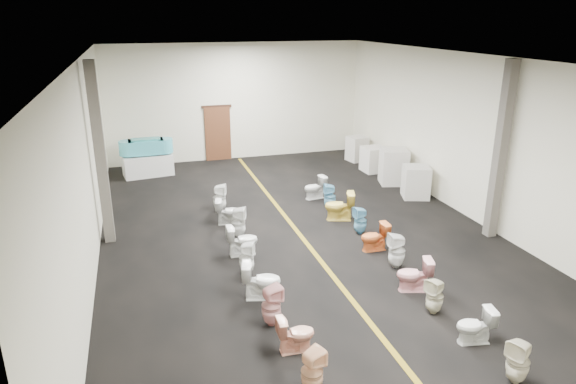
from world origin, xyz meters
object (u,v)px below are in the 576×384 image
Objects in this scene: display_table at (148,165)px; toilet_right_0 at (518,361)px; bathtub at (146,146)px; appliance_crate_b at (394,166)px; appliance_crate_c at (374,159)px; toilet_left_2 at (296,334)px; toilet_left_1 at (312,372)px; toilet_left_4 at (261,281)px; toilet_left_5 at (247,258)px; toilet_right_8 at (330,196)px; toilet_right_4 at (397,251)px; toilet_right_6 at (360,221)px; toilet_right_9 at (315,188)px; toilet_left_9 at (220,198)px; toilet_left_7 at (238,223)px; toilet_left_8 at (228,212)px; toilet_right_5 at (375,237)px; appliance_crate_a at (416,182)px; toilet_left_6 at (242,240)px; appliance_crate_d at (357,149)px; toilet_left_3 at (271,306)px; toilet_right_2 at (435,296)px; toilet_right_1 at (475,326)px; toilet_right_7 at (339,206)px; toilet_right_3 at (414,275)px.

toilet_right_0 is (5.05, -13.03, 0.01)m from display_table.
bathtub is 1.55× the size of appliance_crate_b.
appliance_crate_c is 1.37× the size of toilet_left_2.
toilet_left_4 is at bearing -20.50° from toilet_left_1.
toilet_left_5 is 4.58m from toilet_right_8.
toilet_right_4 is 1.12× the size of toilet_right_6.
toilet_left_2 is at bearing -25.70° from toilet_left_1.
toilet_left_1 is 1.05× the size of toilet_right_9.
toilet_left_9 reaches higher than toilet_right_9.
toilet_left_8 is (-0.07, 0.99, -0.06)m from toilet_left_7.
toilet_right_9 is (-0.13, 3.96, 0.01)m from toilet_right_5.
appliance_crate_b is at bearing 90.00° from appliance_crate_a.
display_table is 5.67m from toilet_left_8.
appliance_crate_a is 1.34× the size of toilet_left_6.
appliance_crate_d is at bearing -39.22° from toilet_left_9.
toilet_left_3 is at bearing -121.56° from appliance_crate_d.
toilet_left_2 is at bearing -118.71° from appliance_crate_d.
toilet_right_0 is at bearing -17.17° from toilet_right_2.
toilet_right_1 is 6.01m from toilet_right_7.
toilet_left_9 is (-6.12, -2.44, -0.04)m from appliance_crate_c.
toilet_left_7 is 1.24× the size of toilet_right_1.
toilet_right_0 is 1.08m from toilet_right_1.
toilet_right_3 is 1.02× the size of toilet_right_9.
toilet_right_9 is at bearing -56.20° from toilet_left_8.
toilet_left_4 is 1.02× the size of toilet_right_0.
toilet_right_4 reaches higher than toilet_left_2.
toilet_left_3 is 4.09m from toilet_left_7.
toilet_right_4 is at bearing 5.58° from toilet_right_5.
appliance_crate_a reaches higher than toilet_right_0.
toilet_left_4 reaches higher than toilet_right_5.
toilet_left_9 is at bearing -91.39° from toilet_right_8.
toilet_left_6 reaches higher than toilet_left_8.
toilet_left_7 reaches higher than toilet_right_5.
toilet_right_4 reaches higher than toilet_right_9.
toilet_left_3 is at bearing -157.32° from toilet_left_5.
toilet_left_3 is at bearing -152.70° from toilet_right_0.
toilet_left_9 reaches higher than toilet_right_8.
toilet_left_4 is 1.05× the size of toilet_left_6.
toilet_left_8 is at bearing -144.46° from toilet_right_1.
toilet_left_5 is at bearing -163.13° from toilet_left_9.
toilet_right_2 is (3.03, -6.61, -0.05)m from toilet_left_9.
bathtub reaches higher than toilet_right_4.
toilet_right_3 is at bearing 17.92° from toilet_right_7.
toilet_right_0 is at bearing -122.94° from toilet_left_5.
display_table is 2.32× the size of toilet_right_3.
appliance_crate_b is 5.51m from toilet_right_5.
appliance_crate_c is 1.30× the size of toilet_right_5.
appliance_crate_b is 1.80× the size of toilet_right_1.
toilet_right_6 is (3.11, -0.68, -0.04)m from toilet_left_7.
toilet_left_2 is 0.86× the size of toilet_right_8.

